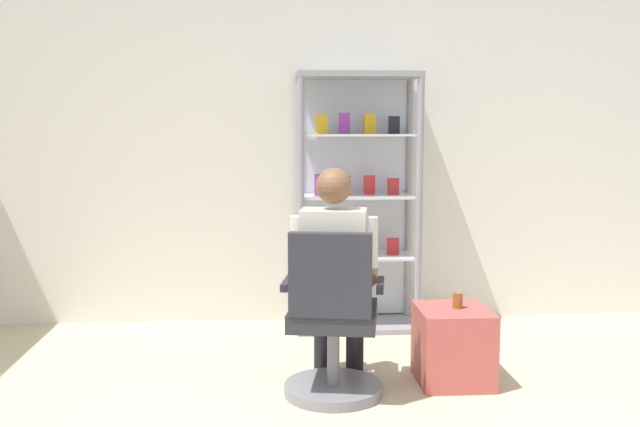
% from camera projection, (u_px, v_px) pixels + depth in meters
% --- Properties ---
extents(back_wall, '(6.00, 0.10, 2.70)m').
position_uv_depth(back_wall, '(301.00, 148.00, 5.49)').
color(back_wall, silver).
rests_on(back_wall, ground).
extents(display_cabinet_main, '(0.90, 0.45, 1.90)m').
position_uv_depth(display_cabinet_main, '(356.00, 200.00, 5.33)').
color(display_cabinet_main, gray).
rests_on(display_cabinet_main, ground).
extents(office_chair, '(0.60, 0.56, 0.96)m').
position_uv_depth(office_chair, '(333.00, 330.00, 3.94)').
color(office_chair, slate).
rests_on(office_chair, ground).
extents(seated_shopkeeper, '(0.53, 0.60, 1.29)m').
position_uv_depth(seated_shopkeeper, '(335.00, 267.00, 4.07)').
color(seated_shopkeeper, black).
rests_on(seated_shopkeeper, ground).
extents(storage_crate, '(0.42, 0.45, 0.45)m').
position_uv_depth(storage_crate, '(453.00, 345.00, 4.21)').
color(storage_crate, '#B24C47').
rests_on(storage_crate, ground).
extents(tea_glass, '(0.06, 0.06, 0.09)m').
position_uv_depth(tea_glass, '(458.00, 300.00, 4.19)').
color(tea_glass, brown).
rests_on(tea_glass, storage_crate).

